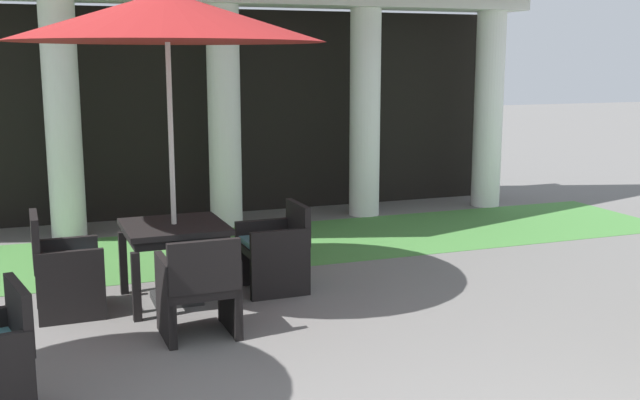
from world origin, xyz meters
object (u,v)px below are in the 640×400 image
object	(u,v)px
patio_chair_near_foreground_south	(199,288)
patio_chair_near_foreground_west	(64,269)
patio_umbrella_near_foreground	(167,18)
patio_table_near_foreground	(174,235)
patio_chair_near_foreground_east	(275,249)

from	to	relation	value
patio_chair_near_foreground_south	patio_chair_near_foreground_west	xyz separation A→B (m)	(-0.99, 0.94, 0.01)
patio_chair_near_foreground_south	patio_umbrella_near_foreground	bearing A→B (deg)	90.00
patio_table_near_foreground	patio_chair_near_foreground_east	size ratio (longest dim) A/B	1.09
patio_chair_near_foreground_south	patio_chair_near_foreground_west	distance (m)	1.37
patio_chair_near_foreground_east	patio_chair_near_foreground_west	world-z (taller)	patio_chair_near_foreground_west
patio_chair_near_foreground_east	patio_umbrella_near_foreground	bearing A→B (deg)	90.00
patio_table_near_foreground	patio_chair_near_foreground_south	xyz separation A→B (m)	(0.02, -0.96, -0.23)
patio_table_near_foreground	patio_umbrella_near_foreground	world-z (taller)	patio_umbrella_near_foreground
patio_chair_near_foreground_east	patio_chair_near_foreground_west	distance (m)	1.93
patio_chair_near_foreground_east	patio_chair_near_foreground_west	xyz separation A→B (m)	(-1.93, -0.04, 0.00)
patio_table_near_foreground	patio_chair_near_foreground_south	size ratio (longest dim) A/B	1.10
patio_table_near_foreground	patio_umbrella_near_foreground	distance (m)	1.92
patio_table_near_foreground	patio_chair_near_foreground_east	distance (m)	0.99
patio_umbrella_near_foreground	patio_chair_near_foreground_east	xyz separation A→B (m)	(0.96, 0.02, -2.14)
patio_table_near_foreground	patio_umbrella_near_foreground	bearing A→B (deg)	0.00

